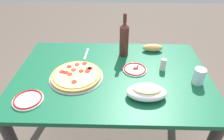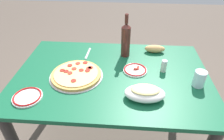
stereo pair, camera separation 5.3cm
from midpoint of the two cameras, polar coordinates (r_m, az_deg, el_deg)
The scene contains 11 objects.
ground_plane at distance 1.89m, azimuth 0.85°, elevation -18.44°, with size 8.00×8.00×0.00m, color brown.
dining_table at distance 1.45m, azimuth 1.05°, elevation -4.51°, with size 1.34×0.89×0.70m.
pepperoni_pizza at distance 1.37m, azimuth -9.07°, elevation -1.33°, with size 0.36×0.36×0.03m.
baked_pasta_dish at distance 1.19m, azimuth 10.64°, elevation -6.37°, with size 0.24×0.15×0.08m.
wine_bottle at distance 1.53m, azimuth 4.95°, elevation 8.69°, with size 0.07×0.07×0.34m.
water_glass at distance 1.38m, azimuth 24.72°, elevation -2.29°, with size 0.07×0.07×0.11m, color silver.
side_plate_near at distance 1.42m, azimuth 7.69°, elevation 0.03°, with size 0.17×0.17×0.02m.
side_plate_far at distance 1.28m, azimuth -21.94°, elevation -7.13°, with size 0.18×0.18×0.02m.
bread_loaf at distance 1.66m, azimuth 13.03°, elevation 5.92°, with size 0.16×0.07×0.06m, color tan.
spice_shaker at distance 1.44m, azimuth 15.63°, elevation 1.10°, with size 0.04×0.04×0.09m.
fork_right at distance 1.62m, azimuth -5.94°, elevation 4.75°, with size 0.17×0.02×0.01m, color #B7B7BC.
Camera 2 is at (0.08, -1.11, 1.52)m, focal length 32.00 mm.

